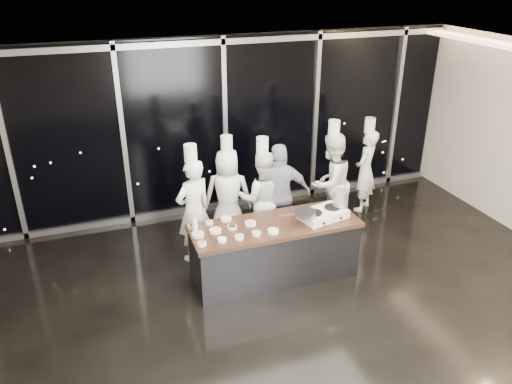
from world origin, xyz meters
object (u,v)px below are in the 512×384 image
stove (323,214)px  chef_center (262,198)px  chef_left (228,194)px  demo_counter (274,250)px  stock_pot (341,198)px  chef_far_left (194,209)px  guest (280,195)px  chef_right (330,182)px  chef_side (365,170)px  frying_pan (305,213)px

stove → chef_center: chef_center is taller
stove → chef_left: 1.77m
demo_counter → stock_pot: bearing=-0.7°
demo_counter → chef_far_left: (-0.99, 0.90, 0.41)m
demo_counter → stove: (0.73, -0.07, 0.51)m
chef_left → chef_center: chef_center is taller
guest → stock_pot: bearing=130.7°
stock_pot → demo_counter: bearing=179.3°
chef_center → chef_right: (1.27, 0.07, 0.06)m
chef_side → chef_right: bearing=-13.6°
stove → chef_right: (0.72, 1.16, -0.08)m
demo_counter → guest: size_ratio=1.40×
chef_right → stove: bearing=36.5°
frying_pan → chef_far_left: (-1.39, 1.02, -0.20)m
chef_far_left → frying_pan: bearing=120.4°
demo_counter → stock_pot: (1.04, -0.01, 0.70)m
stock_pot → chef_side: chef_side is taller
chef_side → stove: bearing=4.9°
chef_far_left → chef_left: bearing=-169.4°
frying_pan → chef_center: 1.19m
chef_center → guest: 0.29m
frying_pan → guest: guest is taller
chef_far_left → guest: 1.43m
demo_counter → guest: 1.09m
demo_counter → chef_side: bearing=32.6°
demo_counter → chef_left: (-0.30, 1.36, 0.36)m
chef_far_left → chef_right: (2.44, 0.19, 0.02)m
frying_pan → chef_center: bearing=89.1°
frying_pan → guest: 1.05m
guest → chef_side: chef_side is taller
frying_pan → chef_far_left: bearing=131.7°
stock_pot → chef_center: size_ratio=0.12×
demo_counter → stock_pot: stock_pot is taller
chef_right → chef_side: (0.96, 0.45, -0.08)m
stove → chef_left: (-1.04, 1.42, -0.15)m
chef_left → chef_right: (1.75, -0.27, 0.07)m
demo_counter → frying_pan: bearing=-17.3°
stove → guest: (-0.29, 0.97, -0.09)m
demo_counter → chef_far_left: chef_far_left is taller
demo_counter → stove: size_ratio=3.29×
frying_pan → guest: (0.04, 1.03, -0.19)m
chef_far_left → chef_right: 2.45m
chef_left → guest: 0.87m
chef_far_left → chef_side: size_ratio=1.06×
demo_counter → chef_right: bearing=36.9°
stove → chef_left: size_ratio=0.41×
demo_counter → chef_side: 2.89m
chef_left → chef_side: bearing=-156.3°
guest → chef_side: size_ratio=0.97×
stove → chef_right: bearing=46.2°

